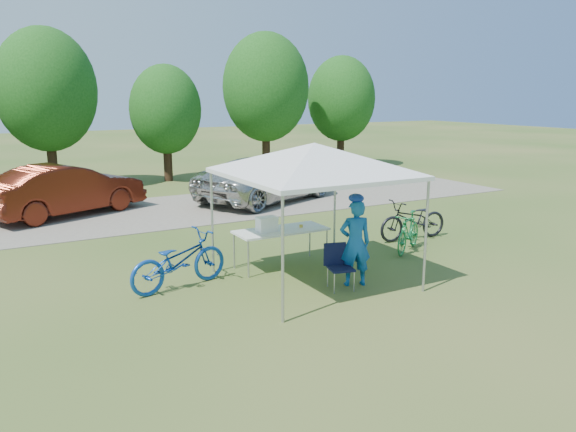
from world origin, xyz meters
The scene contains 14 objects.
ground centered at (0.00, 0.00, 0.00)m, with size 100.00×100.00×0.00m, color #2D5119.
gravel_strip centered at (0.00, 8.00, 0.01)m, with size 24.00×5.00×0.02m, color gray.
canopy centered at (0.00, 0.00, 2.65)m, with size 4.53×4.53×3.00m.
treeline centered at (-0.29, 14.05, 3.53)m, with size 24.89×4.28×6.30m.
folding_table centered at (-0.08, 1.18, 0.77)m, with size 1.98×0.82×0.81m.
folding_chair centered at (0.21, -0.55, 0.51)m, with size 0.53×0.55×0.86m.
cooler centered at (-0.41, 1.18, 0.97)m, with size 0.42×0.29×0.30m.
ice_cream_cup centered at (0.39, 1.13, 0.84)m, with size 0.08×0.08×0.06m, color gold.
cyclist centered at (0.59, -0.56, 0.84)m, with size 0.61×0.40×1.68m, color #13539B.
bike_blue centered at (-2.42, 0.93, 0.54)m, with size 0.71×2.05×1.07m, color #1243A1.
bike_green centered at (3.07, 0.74, 0.47)m, with size 0.44×1.56×0.94m, color #1B793A.
bike_dark centered at (3.92, 1.52, 0.52)m, with size 0.69×1.97×1.04m, color black.
minivan centered at (3.10, 8.05, 0.78)m, with size 2.51×5.44×1.51m, color beige.
sedan centered at (-3.29, 8.85, 0.79)m, with size 1.64×4.70×1.55m, color #4F180D.
Camera 1 is at (-5.58, -8.98, 3.63)m, focal length 35.00 mm.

